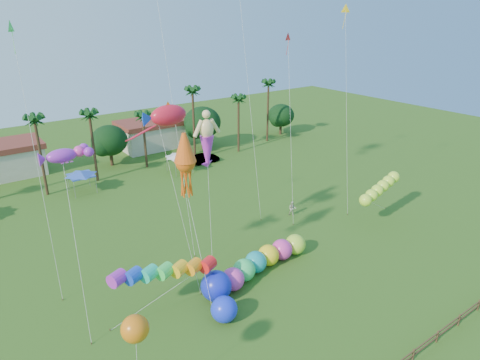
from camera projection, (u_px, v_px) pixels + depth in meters
ground at (318, 330)px, 32.33m from camera, size 160.00×160.00×0.00m
tree_line at (128, 137)px, 65.63m from camera, size 69.46×8.91×11.00m
buildings_row at (74, 150)px, 67.31m from camera, size 35.00×7.00×4.00m
tent_row at (82, 174)px, 55.20m from camera, size 31.00×4.00×0.60m
car_b at (205, 158)px, 67.33m from camera, size 4.60×1.79×1.49m
spectator_b at (292, 209)px, 49.98m from camera, size 1.09×1.08×1.77m
caterpillar_inflatable at (253, 266)px, 38.46m from camera, size 12.76×3.97×2.59m
blue_ball at (224, 309)px, 32.94m from camera, size 2.09×2.09×2.09m
rainbow_tube at (185, 273)px, 33.37m from camera, size 10.14×2.97×3.94m
green_worm at (365, 200)px, 46.22m from camera, size 9.97×2.74×4.17m
orange_ball_kite at (135, 329)px, 23.52m from camera, size 2.00×2.00×6.98m
merman_kite at (207, 143)px, 39.66m from camera, size 3.25×4.53×13.64m
fish_kite at (169, 115)px, 34.29m from camera, size 4.71×5.30×15.60m
squid_kite at (185, 163)px, 33.77m from camera, size 2.02×5.93×13.82m
lobster_kite at (62, 156)px, 30.10m from camera, size 3.73×5.62×13.67m
delta_kite_red at (288, 42)px, 45.00m from camera, size 2.51×4.46×20.35m
delta_kite_yellow at (346, 14)px, 44.90m from camera, size 1.18×3.71×23.14m
delta_kite_green at (12, 35)px, 30.84m from camera, size 1.00×4.18×21.88m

